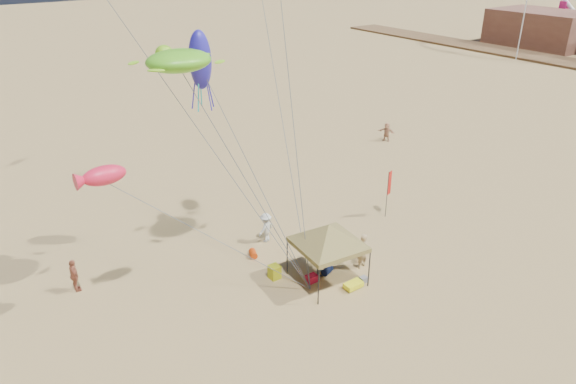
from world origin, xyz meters
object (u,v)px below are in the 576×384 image
canopy_tent (329,227)px  person_near_b (322,258)px  person_near_a (362,251)px  person_far_c (387,132)px  person_near_c (266,228)px  cooler_blue (332,234)px  chair_yellow (274,272)px  chair_green (336,247)px  lamp_north (524,17)px  person_far_a (74,276)px  beach_cart (353,285)px  feather_flag (389,186)px  cooler_red (311,279)px

canopy_tent → person_near_b: size_ratio=3.34×
person_near_a → person_far_c: (14.31, 12.51, -0.17)m
person_near_c → person_far_c: person_near_c is taller
cooler_blue → chair_yellow: 4.99m
person_near_c → person_far_c: bearing=-175.7°
chair_green → lamp_north: bearing=24.3°
canopy_tent → person_far_c: canopy_tent is taller
person_far_a → person_near_a: bearing=-115.8°
beach_cart → person_near_a: (1.54, 1.13, 0.75)m
chair_green → lamp_north: (52.36, 23.66, 5.17)m
canopy_tent → feather_flag: 7.77m
canopy_tent → cooler_blue: (2.82, 2.96, -2.73)m
cooler_red → beach_cart: size_ratio=0.60×
person_near_b → person_far_c: bearing=-9.3°
person_near_a → cooler_red: bearing=-13.6°
feather_flag → person_near_b: 7.42m
chair_yellow → person_near_a: 4.47m
cooler_blue → person_near_a: person_near_a is taller
beach_cart → canopy_tent: bearing=113.5°
person_far_c → lamp_north: size_ratio=0.19×
beach_cart → person_far_c: bearing=40.7°
beach_cart → person_far_a: 13.01m
person_far_a → person_far_c: person_far_a is taller
chair_green → person_near_a: bearing=-86.2°
canopy_tent → lamp_north: (54.34, 25.31, 2.60)m
chair_green → person_far_a: person_far_a is taller
person_near_b → lamp_north: 59.72m
cooler_blue → beach_cart: size_ratio=0.60×
canopy_tent → chair_yellow: bearing=141.1°
cooler_blue → chair_green: size_ratio=0.77×
canopy_tent → chair_green: 3.63m
person_near_a → person_far_a: person_near_a is taller
person_far_a → cooler_blue: bearing=-102.4°
canopy_tent → beach_cart: (0.56, -1.28, -2.72)m
chair_green → beach_cart: (-1.42, -2.93, -0.15)m
feather_flag → cooler_red: feather_flag is taller
person_far_a → person_far_c: size_ratio=1.07×
feather_flag → person_near_a: (-4.99, -3.19, -1.01)m
cooler_blue → person_near_c: size_ratio=0.32×
canopy_tent → person_far_a: canopy_tent is taller
lamp_north → person_far_c: bearing=-161.2°
person_far_a → person_near_b: bearing=-116.9°
person_near_b → person_far_a: (-10.27, 5.56, -0.01)m
beach_cart → lamp_north: bearing=26.3°
person_near_a → person_far_c: bearing=-143.7°
cooler_red → person_near_a: 2.95m
cooler_red → beach_cart: cooler_red is taller
canopy_tent → person_far_c: size_ratio=3.65×
person_near_a → chair_yellow: bearing=-28.0°
person_near_c → lamp_north: (54.71, 20.54, 4.68)m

